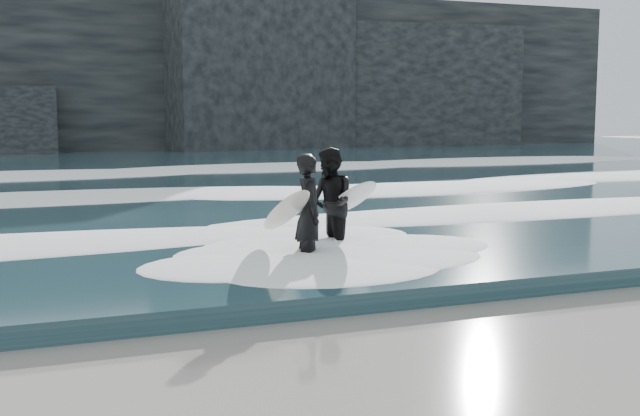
% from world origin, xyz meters
% --- Properties ---
extents(ground, '(120.00, 120.00, 0.00)m').
position_xyz_m(ground, '(0.00, 0.00, 0.00)').
color(ground, olive).
rests_on(ground, ground).
extents(sea, '(90.00, 52.00, 0.30)m').
position_xyz_m(sea, '(0.00, 29.00, 0.15)').
color(sea, '#1F3C46').
rests_on(sea, ground).
extents(headland, '(70.00, 9.00, 10.00)m').
position_xyz_m(headland, '(0.00, 46.00, 5.00)').
color(headland, black).
rests_on(headland, ground).
extents(foam_near, '(60.00, 3.20, 0.20)m').
position_xyz_m(foam_near, '(0.00, 9.00, 0.40)').
color(foam_near, white).
rests_on(foam_near, sea).
extents(foam_mid, '(60.00, 4.00, 0.24)m').
position_xyz_m(foam_mid, '(0.00, 16.00, 0.42)').
color(foam_mid, white).
rests_on(foam_mid, sea).
extents(foam_far, '(60.00, 4.80, 0.30)m').
position_xyz_m(foam_far, '(0.00, 25.00, 0.45)').
color(foam_far, white).
rests_on(foam_far, sea).
extents(surfer_left, '(0.97, 1.80, 1.97)m').
position_xyz_m(surfer_left, '(-1.16, 6.05, 0.99)').
color(surfer_left, black).
rests_on(surfer_left, ground).
extents(surfer_right, '(1.19, 2.14, 2.02)m').
position_xyz_m(surfer_right, '(-0.34, 6.91, 1.02)').
color(surfer_right, black).
rests_on(surfer_right, ground).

